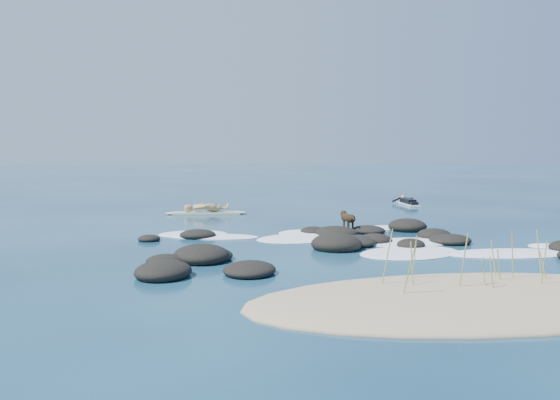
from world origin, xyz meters
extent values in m
plane|color=#0A2642|center=(0.00, 0.00, 0.00)|extent=(160.00, 160.00, 0.00)
ellipsoid|color=#9E8966|center=(0.00, -8.20, 0.00)|extent=(9.00, 4.40, 0.60)
cylinder|color=olive|center=(1.11, -7.48, 0.67)|extent=(0.13, 0.10, 1.10)
cylinder|color=olive|center=(-1.58, -7.58, 0.73)|extent=(0.25, 0.04, 1.21)
cylinder|color=olive|center=(0.95, -7.04, 0.55)|extent=(0.13, 0.11, 0.86)
cylinder|color=olive|center=(0.17, -8.11, 0.47)|extent=(0.08, 0.08, 0.71)
cylinder|color=olive|center=(1.69, -7.66, 0.48)|extent=(0.19, 0.09, 0.70)
cylinder|color=olive|center=(0.72, -7.66, 0.52)|extent=(0.18, 0.13, 0.78)
cylinder|color=olive|center=(-0.82, -7.09, 0.63)|extent=(0.06, 0.16, 1.01)
cylinder|color=olive|center=(-1.49, -8.48, 0.66)|extent=(0.18, 0.25, 1.05)
cylinder|color=olive|center=(-0.30, -8.17, 0.73)|extent=(0.14, 0.15, 1.21)
cylinder|color=olive|center=(1.37, -8.15, 0.63)|extent=(0.05, 0.17, 1.01)
cylinder|color=olive|center=(0.21, -8.33, 0.50)|extent=(0.11, 0.07, 0.76)
cylinder|color=olive|center=(1.92, -7.13, 0.65)|extent=(0.09, 0.17, 1.06)
cylinder|color=olive|center=(-1.14, -7.78, 0.62)|extent=(0.04, 0.20, 0.99)
ellipsoid|color=black|center=(-0.39, 0.58, 0.10)|extent=(1.62, 1.80, 0.42)
ellipsoid|color=black|center=(-4.84, -2.86, 0.10)|extent=(1.73, 1.94, 0.40)
ellipsoid|color=black|center=(2.53, -0.46, 0.10)|extent=(1.47, 1.51, 0.42)
ellipsoid|color=black|center=(-5.82, -3.41, 0.08)|extent=(1.06, 0.97, 0.34)
ellipsoid|color=black|center=(-0.71, -2.02, 0.06)|extent=(0.69, 0.64, 0.24)
ellipsoid|color=black|center=(-5.86, -4.91, 0.12)|extent=(1.71, 1.84, 0.49)
ellipsoid|color=black|center=(1.12, -2.06, 0.09)|extent=(1.14, 1.20, 0.35)
ellipsoid|color=black|center=(-6.36, 0.54, 0.06)|extent=(0.83, 0.83, 0.26)
ellipsoid|color=black|center=(-4.92, -3.05, 0.14)|extent=(1.45, 1.70, 0.55)
ellipsoid|color=black|center=(-1.07, -1.94, 0.15)|extent=(1.45, 1.49, 0.61)
ellipsoid|color=black|center=(2.40, 1.49, 0.14)|extent=(1.71, 1.74, 0.54)
ellipsoid|color=black|center=(-4.85, 0.96, 0.09)|extent=(1.26, 1.09, 0.36)
ellipsoid|color=black|center=(-3.91, -4.90, 0.09)|extent=(1.58, 1.76, 0.37)
ellipsoid|color=black|center=(0.87, 1.11, 0.08)|extent=(1.38, 1.48, 0.33)
ellipsoid|color=black|center=(-0.98, 1.27, 0.08)|extent=(1.03, 1.10, 0.30)
ellipsoid|color=black|center=(2.60, -1.46, 0.09)|extent=(1.55, 1.55, 0.36)
ellipsoid|color=black|center=(0.40, -1.00, 0.09)|extent=(1.08, 1.08, 0.37)
ellipsoid|color=black|center=(-0.29, -1.26, 0.09)|extent=(1.21, 1.54, 0.36)
ellipsoid|color=white|center=(-4.98, 1.74, 0.01)|extent=(2.33, 1.72, 0.12)
ellipsoid|color=white|center=(-1.41, 0.30, 0.01)|extent=(3.97, 3.09, 0.12)
ellipsoid|color=white|center=(1.78, 2.14, 0.01)|extent=(1.42, 1.33, 0.12)
ellipsoid|color=white|center=(0.75, -2.91, 0.01)|extent=(3.54, 2.92, 0.12)
ellipsoid|color=white|center=(-4.38, 1.03, 0.01)|extent=(3.24, 2.00, 0.12)
ellipsoid|color=white|center=(5.06, -2.56, 0.01)|extent=(1.14, 1.03, 0.12)
ellipsoid|color=white|center=(1.40, -1.17, 0.01)|extent=(3.17, 1.96, 0.12)
ellipsoid|color=white|center=(-1.23, 1.33, 0.01)|extent=(1.96, 1.75, 0.12)
ellipsoid|color=white|center=(3.36, -3.49, 0.01)|extent=(3.76, 1.76, 0.12)
ellipsoid|color=white|center=(0.22, 1.42, 0.01)|extent=(1.10, 0.90, 0.12)
cube|color=beige|center=(-4.21, 7.77, 0.05)|extent=(2.92, 0.81, 0.10)
ellipsoid|color=beige|center=(-2.77, 7.66, 0.05)|extent=(0.60, 0.37, 0.10)
ellipsoid|color=beige|center=(-5.65, 7.87, 0.05)|extent=(0.60, 0.37, 0.10)
imported|color=tan|center=(-4.21, 7.77, 1.04)|extent=(0.50, 0.71, 1.87)
cube|color=white|center=(5.86, 10.26, 0.05)|extent=(0.61, 2.25, 0.08)
ellipsoid|color=white|center=(5.91, 11.37, 0.05)|extent=(0.29, 0.50, 0.08)
cube|color=black|center=(5.86, 10.26, 0.20)|extent=(0.47, 1.38, 0.22)
sphere|color=tan|center=(5.90, 11.04, 0.32)|extent=(0.24, 0.24, 0.23)
cylinder|color=black|center=(5.62, 11.21, 0.19)|extent=(0.56, 0.28, 0.25)
cylinder|color=black|center=(6.19, 11.18, 0.19)|extent=(0.54, 0.32, 0.25)
cube|color=black|center=(5.82, 9.50, 0.16)|extent=(0.37, 0.57, 0.14)
cylinder|color=black|center=(0.22, 1.32, 0.49)|extent=(0.35, 0.61, 0.28)
sphere|color=black|center=(0.19, 1.58, 0.49)|extent=(0.33, 0.33, 0.30)
sphere|color=black|center=(0.25, 1.06, 0.49)|extent=(0.30, 0.30, 0.27)
sphere|color=black|center=(0.17, 1.75, 0.60)|extent=(0.23, 0.23, 0.21)
cone|color=black|center=(0.16, 1.87, 0.58)|extent=(0.13, 0.14, 0.11)
cone|color=black|center=(0.12, 1.73, 0.68)|extent=(0.11, 0.08, 0.10)
cone|color=black|center=(0.23, 1.75, 0.68)|extent=(0.11, 0.08, 0.10)
cylinder|color=black|center=(0.12, 1.51, 0.19)|extent=(0.08, 0.08, 0.38)
cylinder|color=black|center=(0.27, 1.53, 0.19)|extent=(0.08, 0.08, 0.38)
cylinder|color=black|center=(0.17, 1.11, 0.19)|extent=(0.08, 0.08, 0.38)
cylinder|color=black|center=(0.32, 1.13, 0.19)|extent=(0.08, 0.08, 0.38)
cylinder|color=black|center=(0.27, 0.93, 0.55)|extent=(0.08, 0.28, 0.17)
camera|label=1|loc=(-5.63, -18.90, 2.93)|focal=40.00mm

